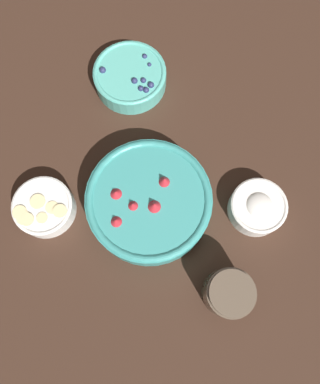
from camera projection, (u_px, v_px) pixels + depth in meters
ground_plane at (155, 184)px, 0.86m from camera, size 4.00×4.00×0.00m
bowl_strawberries at (149, 202)px, 0.81m from camera, size 0.27×0.27×0.09m
bowl_blueberries at (130, 77)px, 0.90m from camera, size 0.18×0.18×0.06m
bowl_bananas at (44, 207)px, 0.82m from camera, size 0.13×0.13×0.05m
bowl_cream at (258, 207)px, 0.82m from camera, size 0.12×0.12×0.06m
jar_chocolate at (228, 293)px, 0.76m from camera, size 0.10×0.10×0.10m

